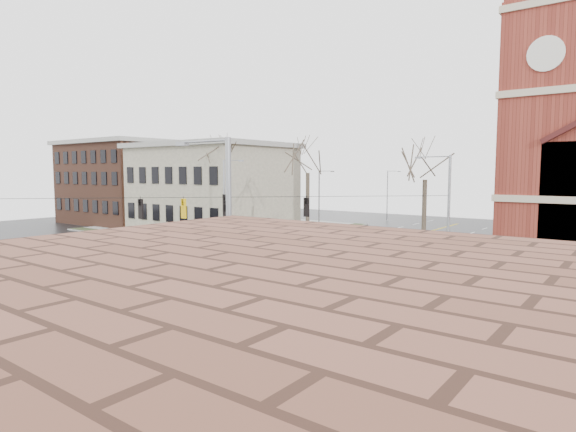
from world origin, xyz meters
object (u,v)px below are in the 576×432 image
Objects in this scene: signal_pole_ne at (446,212)px; tree_ne at (425,174)px; signal_pole_nw at (226,201)px; streetlight_north_b at (388,193)px; streetlight_north_a at (320,199)px; parked_car_a at (493,285)px; cargo_van at (187,293)px; tree_nw_far at (220,160)px; tree_nw_near at (308,167)px; signal_pole_se at (226,256)px; parked_car_b at (572,296)px.

signal_pole_ne is 0.84× the size of tree_ne.
signal_pole_nw reaches higher than streetlight_north_b.
streetlight_north_a reaches higher than parked_car_a.
signal_pole_nw is at bearing 151.37° from cargo_van.
cargo_van is (13.21, -33.75, -3.38)m from streetlight_north_a.
tree_nw_far is at bearing -96.05° from streetlight_north_b.
tree_nw_near is (-13.49, 1.51, 3.38)m from signal_pole_ne.
streetlight_north_b is (-21.97, 59.50, -0.48)m from signal_pole_se.
signal_pole_se is 22.19m from parked_car_b.
tree_nw_far is (-29.82, 5.08, 8.58)m from parked_car_a.
streetlight_north_a is 32.81m from parked_car_a.
signal_pole_nw is 0.71× the size of tree_nw_far.
tree_nw_far reaches higher than cargo_van.
signal_pole_ne is 13.99m from tree_nw_near.
parked_car_a is (26.18, -39.41, -3.83)m from streetlight_north_b.
signal_pole_nw is 32.28m from signal_pole_se.
tree_nw_far is 1.19× the size of tree_ne.
cargo_van reaches higher than parked_car_a.
streetlight_north_a is at bearing 143.42° from tree_ne.
signal_pole_se is 2.42× the size of parked_car_a.
parked_car_a is 10.94m from tree_ne.
signal_pole_ne is at bearing 0.00° from signal_pole_nw.
parked_car_a is at bearing -56.41° from streetlight_north_b.
parked_car_a is at bearing -6.19° from signal_pole_nw.
streetlight_north_b is at bearing 119.51° from tree_ne.
streetlight_north_a and streetlight_north_b have the same top height.
cargo_van is at bearing -76.19° from streetlight_north_b.
parked_car_a is at bearing -34.74° from signal_pole_ne.
signal_pole_ne reaches higher than cargo_van.
tree_nw_far reaches higher than streetlight_north_a.
signal_pole_nw is 2.24× the size of parked_car_b.
signal_pole_ne is 42.61m from streetlight_north_b.
tree_nw_far is (-25.62, 2.17, 4.26)m from signal_pole_ne.
parked_car_b is at bearing -5.50° from signal_pole_nw.
signal_pole_se is 1.74× the size of cargo_van.
tree_ne is at bearing 59.85° from parked_car_a.
tree_nw_near is at bearing 9.38° from signal_pole_nw.
streetlight_north_b is at bearing 126.36° from cargo_van.
signal_pole_nw is (-22.64, 0.00, 0.00)m from signal_pole_ne.
signal_pole_ne is at bearing -4.84° from tree_nw_far.
signal_pole_se is at bearing -84.38° from tree_ne.
tree_nw_near is at bearing -177.37° from tree_ne.
tree_nw_near is at bearing -60.49° from streetlight_north_a.
streetlight_north_b is 55.45m from cargo_van.
streetlight_north_a is 1.00× the size of streetlight_north_b.
tree_nw_near is (8.48, -14.99, 3.87)m from streetlight_north_a.
signal_pole_se is 45.20m from streetlight_north_a.
cargo_van is at bearing 144.23° from parked_car_a.
signal_pole_se is 11.17m from cargo_van.
signal_pole_ne is at bearing -58.95° from streetlight_north_b.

